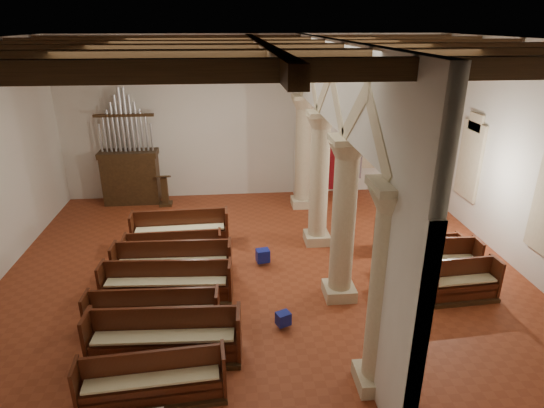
{
  "coord_description": "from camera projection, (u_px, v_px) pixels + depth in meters",
  "views": [
    {
      "loc": [
        -0.78,
        -10.99,
        6.41
      ],
      "look_at": [
        0.31,
        0.5,
        1.74
      ],
      "focal_mm": 30.0,
      "sensor_mm": 36.0,
      "label": 1
    }
  ],
  "objects": [
    {
      "name": "nave_pew_2",
      "position": [
        154.0,
        318.0,
        9.99
      ],
      "size": [
        2.91,
        0.76,
        0.98
      ],
      "rotation": [
        0.0,
        0.0,
        -0.04
      ],
      "color": "#3D2713",
      "rests_on": "floor"
    },
    {
      "name": "hymnal_box_b",
      "position": [
        283.0,
        319.0,
        10.11
      ],
      "size": [
        0.37,
        0.34,
        0.3
      ],
      "primitive_type": "cube",
      "rotation": [
        0.0,
        0.0,
        0.41
      ],
      "color": "navy",
      "rests_on": "floor"
    },
    {
      "name": "aisle_pew_0",
      "position": [
        462.0,
        286.0,
        11.15
      ],
      "size": [
        1.78,
        0.8,
        1.03
      ],
      "rotation": [
        0.0,
        0.0,
        0.06
      ],
      "color": "#3D2713",
      "rests_on": "floor"
    },
    {
      "name": "lectern",
      "position": [
        165.0,
        192.0,
        16.8
      ],
      "size": [
        0.5,
        0.5,
        1.25
      ],
      "rotation": [
        0.0,
        0.0,
        -0.0
      ],
      "color": "#381F12",
      "rests_on": "floor"
    },
    {
      "name": "ceiling",
      "position": [
        261.0,
        40.0,
        10.36
      ],
      "size": [
        14.0,
        14.0,
        0.0
      ],
      "primitive_type": "plane",
      "rotation": [
        3.14,
        0.0,
        0.0
      ],
      "color": "black",
      "rests_on": "wall_back"
    },
    {
      "name": "dossal_curtain",
      "position": [
        339.0,
        164.0,
        17.94
      ],
      "size": [
        1.8,
        0.07,
        2.17
      ],
      "color": "maroon",
      "rests_on": "floor"
    },
    {
      "name": "aisle_pew_3",
      "position": [
        405.0,
        240.0,
        13.48
      ],
      "size": [
        1.81,
        0.77,
        1.02
      ],
      "rotation": [
        0.0,
        0.0,
        0.05
      ],
      "color": "#3D2713",
      "rests_on": "floor"
    },
    {
      "name": "window_right_b",
      "position": [
        471.0,
        161.0,
        14.7
      ],
      "size": [
        0.03,
        1.0,
        2.2
      ],
      "primitive_type": "cube",
      "color": "#387F66",
      "rests_on": "wall_right"
    },
    {
      "name": "pipe_organ",
      "position": [
        130.0,
        167.0,
        16.78
      ],
      "size": [
        2.1,
        0.85,
        4.4
      ],
      "color": "#3D2713",
      "rests_on": "floor"
    },
    {
      "name": "floor",
      "position": [
        263.0,
        269.0,
        12.61
      ],
      "size": [
        14.0,
        14.0,
        0.0
      ],
      "primitive_type": "plane",
      "color": "brown",
      "rests_on": "ground"
    },
    {
      "name": "wall_right",
      "position": [
        523.0,
        158.0,
        12.1
      ],
      "size": [
        0.02,
        12.0,
        6.0
      ],
      "primitive_type": "cube",
      "color": "silver",
      "rests_on": "floor"
    },
    {
      "name": "nave_pew_5",
      "position": [
        174.0,
        255.0,
        12.7
      ],
      "size": [
        2.68,
        0.72,
        0.98
      ],
      "rotation": [
        0.0,
        0.0,
        0.03
      ],
      "color": "#3D2713",
      "rests_on": "floor"
    },
    {
      "name": "nave_pew_1",
      "position": [
        165.0,
        344.0,
        9.11
      ],
      "size": [
        3.07,
        0.9,
        1.13
      ],
      "rotation": [
        0.0,
        0.0,
        -0.05
      ],
      "color": "#3D2713",
      "rests_on": "floor"
    },
    {
      "name": "window_back",
      "position": [
        378.0,
        137.0,
        17.74
      ],
      "size": [
        1.0,
        0.03,
        2.2
      ],
      "primitive_type": "cube",
      "color": "#387F66",
      "rests_on": "wall_back"
    },
    {
      "name": "arcade",
      "position": [
        333.0,
        142.0,
        11.43
      ],
      "size": [
        0.9,
        11.9,
        6.0
      ],
      "color": "beige",
      "rests_on": "floor"
    },
    {
      "name": "wall_front",
      "position": [
        295.0,
        301.0,
        5.95
      ],
      "size": [
        14.0,
        0.02,
        6.0
      ],
      "primitive_type": "cube",
      "color": "silver",
      "rests_on": "floor"
    },
    {
      "name": "aisle_pew_1",
      "position": [
        441.0,
        265.0,
        12.05
      ],
      "size": [
        1.89,
        0.81,
        1.11
      ],
      "rotation": [
        0.0,
        0.0,
        -0.04
      ],
      "color": "#3D2713",
      "rests_on": "floor"
    },
    {
      "name": "tube_heater_b",
      "position": [
        202.0,
        351.0,
        9.24
      ],
      "size": [
        0.87,
        0.15,
        0.09
      ],
      "primitive_type": "cylinder",
      "rotation": [
        0.0,
        1.57,
        0.07
      ],
      "color": "white",
      "rests_on": "floor"
    },
    {
      "name": "processional_banner",
      "position": [
        352.0,
        193.0,
        15.93
      ],
      "size": [
        0.54,
        0.68,
        2.35
      ],
      "rotation": [
        0.0,
        0.0,
        -0.12
      ],
      "color": "#3D2713",
      "rests_on": "floor"
    },
    {
      "name": "hymnal_box_c",
      "position": [
        263.0,
        255.0,
        12.76
      ],
      "size": [
        0.41,
        0.36,
        0.36
      ],
      "primitive_type": "cube",
      "rotation": [
        0.0,
        0.0,
        0.19
      ],
      "color": "navy",
      "rests_on": "floor"
    },
    {
      "name": "hymnal_box_a",
      "position": [
        196.0,
        363.0,
        8.79
      ],
      "size": [
        0.36,
        0.33,
        0.29
      ],
      "primitive_type": "cube",
      "rotation": [
        0.0,
        0.0,
        -0.36
      ],
      "color": "#152295",
      "rests_on": "floor"
    },
    {
      "name": "ceiling_beams",
      "position": [
        261.0,
        48.0,
        10.43
      ],
      "size": [
        13.8,
        11.8,
        0.3
      ],
      "primitive_type": null,
      "color": "#3D2713",
      "rests_on": "wall_back"
    },
    {
      "name": "wall_back",
      "position": [
        250.0,
        119.0,
        17.02
      ],
      "size": [
        14.0,
        0.02,
        6.0
      ],
      "primitive_type": "cube",
      "color": "silver",
      "rests_on": "floor"
    },
    {
      "name": "aisle_pew_2",
      "position": [
        431.0,
        258.0,
        12.55
      ],
      "size": [
        1.68,
        0.71,
        0.97
      ],
      "rotation": [
        0.0,
        0.0,
        0.04
      ],
      "color": "#3D2713",
      "rests_on": "floor"
    },
    {
      "name": "nave_pew_4",
      "position": [
        173.0,
        269.0,
        11.93
      ],
      "size": [
        3.08,
        0.83,
        1.09
      ],
      "rotation": [
        0.0,
        0.0,
        -0.03
      ],
      "color": "#3D2713",
      "rests_on": "floor"
    },
    {
      "name": "nave_pew_0",
      "position": [
        153.0,
        386.0,
        8.13
      ],
      "size": [
        2.64,
        0.82,
        0.97
      ],
      "rotation": [
        0.0,
        0.0,
        0.07
      ],
      "color": "#3D2713",
      "rests_on": "floor"
    },
    {
      "name": "nave_pew_3",
      "position": [
        167.0,
        288.0,
        11.09
      ],
      "size": [
        3.2,
        0.89,
        1.02
      ],
      "rotation": [
        0.0,
        0.0,
        -0.07
      ],
      "color": "#3D2713",
      "rests_on": "floor"
    },
    {
      "name": "nave_pew_6",
      "position": [
        181.0,
        235.0,
        13.8
      ],
      "size": [
        2.9,
        0.83,
        1.11
      ],
      "rotation": [
        0.0,
        0.0,
        0.03
      ],
      "color": "#3D2713",
      "rests_on": "floor"
    }
  ]
}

